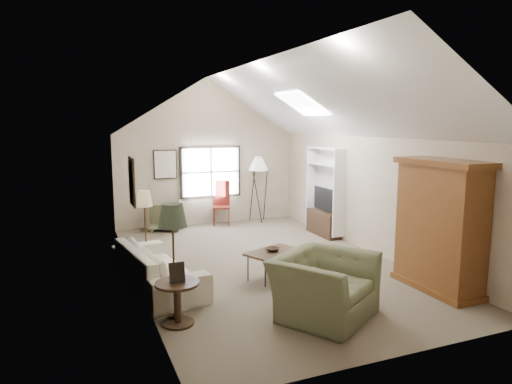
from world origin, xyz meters
name	(u,v)px	position (x,y,z in m)	size (l,w,h in m)	color
room_shell	(264,101)	(0.00, 0.00, 3.21)	(5.01, 8.01, 4.00)	#6E5F4E
window	(211,172)	(0.10, 3.96, 1.45)	(1.72, 0.08, 1.42)	black
skylight	(302,103)	(1.30, 0.90, 3.22)	(0.80, 1.20, 0.52)	white
wall_art	(150,172)	(-1.88, 1.94, 1.73)	(1.97, 3.71, 0.88)	black
armoire	(440,226)	(2.18, -2.40, 1.10)	(0.60, 1.50, 2.20)	brown
tv_alcove	(325,190)	(2.34, 1.60, 1.15)	(0.32, 1.30, 2.10)	white
media_console	(323,223)	(2.32, 1.60, 0.30)	(0.34, 1.18, 0.60)	#382316
tv_panel	(324,199)	(2.32, 1.60, 0.92)	(0.05, 0.90, 0.55)	black
sofa	(157,266)	(-2.20, -0.50, 0.36)	(2.47, 0.96, 0.72)	#EDE5CD
armchair_near	(324,286)	(-0.17, -2.62, 0.45)	(1.40, 1.22, 0.91)	#626345
armchair_far	(165,215)	(-1.25, 3.70, 0.39)	(0.83, 0.85, 0.77)	#5C5E42
coffee_table	(273,264)	(-0.18, -0.85, 0.26)	(1.00, 0.55, 0.51)	#362116
bowl	(273,249)	(-0.18, -0.85, 0.54)	(0.24, 0.24, 0.06)	#3D2619
side_table	(178,303)	(-2.20, -2.10, 0.31)	(0.62, 0.62, 0.62)	#352615
side_chair	(221,203)	(0.31, 3.70, 0.60)	(0.47, 0.47, 1.20)	maroon
tripod_lamp	(258,189)	(1.42, 3.70, 0.94)	(0.55, 0.55, 1.88)	silver
dark_lamp	(174,261)	(-2.20, -1.90, 0.86)	(0.41, 0.41, 1.72)	#262E20
tan_lamp	(145,228)	(-2.20, 0.70, 0.77)	(0.31, 0.31, 1.55)	tan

